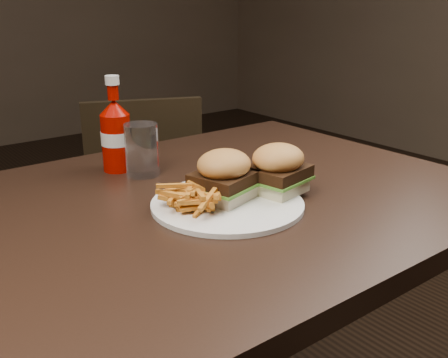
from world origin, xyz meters
TOP-DOWN VIEW (x-y plane):
  - dining_table at (0.00, 0.00)m, footprint 1.20×0.80m
  - chair_far at (0.32, 0.74)m, footprint 0.48×0.48m
  - plate at (0.06, -0.07)m, footprint 0.28×0.28m
  - sandwich_half_a at (0.06, -0.05)m, footprint 0.11×0.11m
  - sandwich_half_b at (0.17, -0.08)m, footprint 0.11×0.10m
  - fries_pile at (-0.00, -0.06)m, footprint 0.13×0.13m
  - ketchup_bottle at (0.00, 0.25)m, footprint 0.07×0.07m
  - tumbler at (0.03, 0.19)m, footprint 0.08×0.08m

SIDE VIEW (x-z plane):
  - chair_far at x=0.32m, z-range 0.41..0.45m
  - dining_table at x=0.00m, z-range 0.71..0.75m
  - plate at x=0.06m, z-range 0.75..0.76m
  - sandwich_half_a at x=0.06m, z-range 0.76..0.78m
  - sandwich_half_b at x=0.17m, z-range 0.76..0.78m
  - fries_pile at x=0.00m, z-range 0.76..0.80m
  - tumbler at x=0.03m, z-range 0.75..0.86m
  - ketchup_bottle at x=0.00m, z-range 0.75..0.87m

